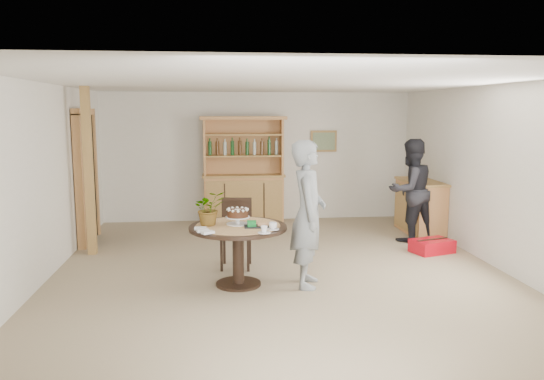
{
  "coord_description": "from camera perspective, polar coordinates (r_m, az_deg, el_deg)",
  "views": [
    {
      "loc": [
        -0.83,
        -6.83,
        2.15
      ],
      "look_at": [
        -0.05,
        0.43,
        1.05
      ],
      "focal_mm": 35.0,
      "sensor_mm": 36.0,
      "label": 1
    }
  ],
  "objects": [
    {
      "name": "ground",
      "position": [
        7.21,
        0.79,
        -8.79
      ],
      "size": [
        7.0,
        7.0,
        0.0
      ],
      "primitive_type": "plane",
      "color": "tan",
      "rests_on": "ground"
    },
    {
      "name": "room_shell",
      "position": [
        6.9,
        0.84,
        5.16
      ],
      "size": [
        6.04,
        7.04,
        2.52
      ],
      "color": "white",
      "rests_on": "ground"
    },
    {
      "name": "doorway",
      "position": [
        9.14,
        -19.4,
        1.51
      ],
      "size": [
        0.13,
        1.1,
        2.18
      ],
      "color": "black",
      "rests_on": "ground"
    },
    {
      "name": "pine_post",
      "position": [
        8.3,
        -19.11,
        1.86
      ],
      "size": [
        0.12,
        0.12,
        2.5
      ],
      "primitive_type": "cube",
      "color": "#AF8249",
      "rests_on": "ground"
    },
    {
      "name": "hutch",
      "position": [
        10.19,
        -3.07,
        0.3
      ],
      "size": [
        1.62,
        0.54,
        2.04
      ],
      "color": "tan",
      "rests_on": "ground"
    },
    {
      "name": "sideboard",
      "position": [
        9.67,
        15.65,
        -1.75
      ],
      "size": [
        0.54,
        1.26,
        0.94
      ],
      "color": "tan",
      "rests_on": "ground"
    },
    {
      "name": "dining_table",
      "position": [
        6.54,
        -3.67,
        -5.13
      ],
      "size": [
        1.2,
        1.2,
        0.76
      ],
      "color": "black",
      "rests_on": "ground"
    },
    {
      "name": "dining_chair",
      "position": [
        7.36,
        -3.87,
        -4.13
      ],
      "size": [
        0.47,
        0.47,
        0.95
      ],
      "rotation": [
        0.0,
        0.0,
        -0.13
      ],
      "color": "black",
      "rests_on": "ground"
    },
    {
      "name": "birthday_cake",
      "position": [
        6.53,
        -3.71,
        -2.65
      ],
      "size": [
        0.3,
        0.3,
        0.2
      ],
      "color": "white",
      "rests_on": "dining_table"
    },
    {
      "name": "flower_vase",
      "position": [
        6.51,
        -6.8,
        -1.94
      ],
      "size": [
        0.47,
        0.44,
        0.42
      ],
      "primitive_type": "imported",
      "rotation": [
        0.0,
        0.0,
        0.35
      ],
      "color": "#3F7233",
      "rests_on": "dining_table"
    },
    {
      "name": "gift_tray",
      "position": [
        6.39,
        -1.71,
        -3.77
      ],
      "size": [
        0.3,
        0.2,
        0.08
      ],
      "color": "black",
      "rests_on": "dining_table"
    },
    {
      "name": "coffee_cup_a",
      "position": [
        6.25,
        0.1,
        -3.92
      ],
      "size": [
        0.15,
        0.15,
        0.09
      ],
      "color": "white",
      "rests_on": "dining_table"
    },
    {
      "name": "coffee_cup_b",
      "position": [
        6.08,
        -0.86,
        -4.33
      ],
      "size": [
        0.15,
        0.15,
        0.08
      ],
      "color": "white",
      "rests_on": "dining_table"
    },
    {
      "name": "napkins",
      "position": [
        6.19,
        -7.36,
        -4.34
      ],
      "size": [
        0.24,
        0.33,
        0.03
      ],
      "color": "white",
      "rests_on": "dining_table"
    },
    {
      "name": "teen_boy",
      "position": [
        6.47,
        3.89,
        -2.59
      ],
      "size": [
        0.55,
        0.73,
        1.8
      ],
      "primitive_type": "imported",
      "rotation": [
        0.0,
        0.0,
        1.38
      ],
      "color": "gray",
      "rests_on": "ground"
    },
    {
      "name": "adult_person",
      "position": [
        9.02,
        14.67,
        -0.03
      ],
      "size": [
        0.99,
        0.89,
        1.69
      ],
      "primitive_type": "imported",
      "rotation": [
        0.0,
        0.0,
        3.49
      ],
      "color": "black",
      "rests_on": "ground"
    },
    {
      "name": "red_suitcase",
      "position": [
        8.49,
        16.83,
        -5.79
      ],
      "size": [
        0.69,
        0.56,
        0.21
      ],
      "rotation": [
        0.0,
        0.0,
        0.31
      ],
      "color": "red",
      "rests_on": "ground"
    }
  ]
}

